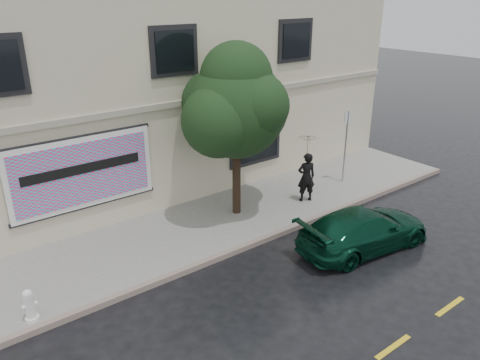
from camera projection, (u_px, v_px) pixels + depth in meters
ground at (280, 272)px, 12.30m from camera, size 90.00×90.00×0.00m
sidewalk at (210, 224)px, 14.65m from camera, size 20.00×3.50×0.15m
curb at (245, 247)px, 13.37m from camera, size 20.00×0.18×0.16m
road_marking at (393, 347)px, 9.73m from camera, size 19.00×0.12×0.01m
building at (122, 87)px, 17.57m from camera, size 20.00×8.12×7.00m
billboard at (83, 173)px, 13.32m from camera, size 4.30×0.16×2.20m
car at (364, 229)px, 13.25m from camera, size 4.30×2.31×1.20m
pedestrian at (306, 177)px, 15.84m from camera, size 0.74×0.62×1.71m
umbrella at (308, 144)px, 15.39m from camera, size 0.99×0.99×0.66m
street_tree at (236, 109)px, 14.01m from camera, size 3.00×3.00×4.94m
fire_hydrant at (30, 305)px, 10.18m from camera, size 0.32×0.30×0.77m
sign_pole at (346, 140)px, 17.13m from camera, size 0.34×0.06×2.73m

